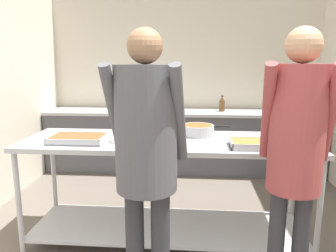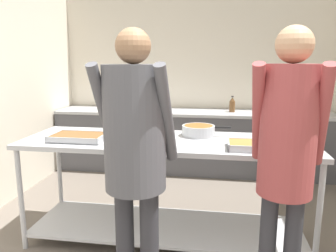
{
  "view_description": "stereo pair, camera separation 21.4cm",
  "coord_description": "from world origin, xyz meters",
  "px_view_note": "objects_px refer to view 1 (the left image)",
  "views": [
    {
      "loc": [
        0.15,
        -1.2,
        1.61
      ],
      "look_at": [
        -0.07,
        1.65,
        1.04
      ],
      "focal_mm": 35.0,
      "sensor_mm": 36.0,
      "label": 1
    },
    {
      "loc": [
        0.36,
        -1.17,
        1.61
      ],
      "look_at": [
        -0.07,
        1.65,
        1.04
      ],
      "focal_mm": 35.0,
      "sensor_mm": 36.0,
      "label": 2
    }
  ],
  "objects_px": {
    "serving_tray_roast": "(78,139)",
    "serving_tray_vegetables": "(259,144)",
    "guest_serving_left": "(146,144)",
    "water_bottle": "(222,104)",
    "broccoli_bowl": "(157,136)",
    "guest_serving_right": "(296,142)",
    "plate_stack": "(125,139)",
    "sauce_pan": "(198,130)"
  },
  "relations": [
    {
      "from": "sauce_pan",
      "to": "serving_tray_vegetables",
      "type": "height_order",
      "value": "sauce_pan"
    },
    {
      "from": "guest_serving_right",
      "to": "water_bottle",
      "type": "height_order",
      "value": "guest_serving_right"
    },
    {
      "from": "serving_tray_roast",
      "to": "broccoli_bowl",
      "type": "xyz_separation_m",
      "value": [
        0.65,
        0.1,
        0.01
      ]
    },
    {
      "from": "broccoli_bowl",
      "to": "sauce_pan",
      "type": "xyz_separation_m",
      "value": [
        0.35,
        0.23,
        0.01
      ]
    },
    {
      "from": "plate_stack",
      "to": "guest_serving_right",
      "type": "height_order",
      "value": "guest_serving_right"
    },
    {
      "from": "water_bottle",
      "to": "sauce_pan",
      "type": "bearing_deg",
      "value": -101.52
    },
    {
      "from": "broccoli_bowl",
      "to": "water_bottle",
      "type": "height_order",
      "value": "water_bottle"
    },
    {
      "from": "guest_serving_right",
      "to": "sauce_pan",
      "type": "bearing_deg",
      "value": 120.55
    },
    {
      "from": "guest_serving_right",
      "to": "serving_tray_roast",
      "type": "bearing_deg",
      "value": 157.78
    },
    {
      "from": "serving_tray_vegetables",
      "to": "guest_serving_left",
      "type": "height_order",
      "value": "guest_serving_left"
    },
    {
      "from": "guest_serving_left",
      "to": "broccoli_bowl",
      "type": "bearing_deg",
      "value": 91.96
    },
    {
      "from": "sauce_pan",
      "to": "guest_serving_right",
      "type": "xyz_separation_m",
      "value": [
        0.57,
        -0.97,
        0.14
      ]
    },
    {
      "from": "sauce_pan",
      "to": "water_bottle",
      "type": "distance_m",
      "value": 1.83
    },
    {
      "from": "serving_tray_vegetables",
      "to": "guest_serving_left",
      "type": "relative_size",
      "value": 0.25
    },
    {
      "from": "broccoli_bowl",
      "to": "guest_serving_right",
      "type": "xyz_separation_m",
      "value": [
        0.93,
        -0.74,
        0.15
      ]
    },
    {
      "from": "serving_tray_roast",
      "to": "serving_tray_vegetables",
      "type": "xyz_separation_m",
      "value": [
        1.48,
        -0.06,
        -0.0
      ]
    },
    {
      "from": "broccoli_bowl",
      "to": "serving_tray_roast",
      "type": "bearing_deg",
      "value": -171.54
    },
    {
      "from": "plate_stack",
      "to": "water_bottle",
      "type": "xyz_separation_m",
      "value": [
        0.98,
        2.07,
        0.03
      ]
    },
    {
      "from": "guest_serving_left",
      "to": "guest_serving_right",
      "type": "relative_size",
      "value": 1.0
    },
    {
      "from": "plate_stack",
      "to": "broccoli_bowl",
      "type": "height_order",
      "value": "broccoli_bowl"
    },
    {
      "from": "guest_serving_right",
      "to": "water_bottle",
      "type": "relative_size",
      "value": 7.98
    },
    {
      "from": "broccoli_bowl",
      "to": "guest_serving_right",
      "type": "height_order",
      "value": "guest_serving_right"
    },
    {
      "from": "guest_serving_right",
      "to": "plate_stack",
      "type": "bearing_deg",
      "value": 149.73
    },
    {
      "from": "sauce_pan",
      "to": "serving_tray_vegetables",
      "type": "bearing_deg",
      "value": -39.31
    },
    {
      "from": "water_bottle",
      "to": "serving_tray_roast",
      "type": "bearing_deg",
      "value": -122.93
    },
    {
      "from": "guest_serving_left",
      "to": "water_bottle",
      "type": "distance_m",
      "value": 2.9
    },
    {
      "from": "serving_tray_roast",
      "to": "broccoli_bowl",
      "type": "distance_m",
      "value": 0.66
    },
    {
      "from": "plate_stack",
      "to": "guest_serving_right",
      "type": "bearing_deg",
      "value": -30.27
    },
    {
      "from": "guest_serving_left",
      "to": "water_bottle",
      "type": "height_order",
      "value": "guest_serving_left"
    },
    {
      "from": "sauce_pan",
      "to": "plate_stack",
      "type": "bearing_deg",
      "value": -155.76
    },
    {
      "from": "serving_tray_vegetables",
      "to": "guest_serving_right",
      "type": "height_order",
      "value": "guest_serving_right"
    },
    {
      "from": "plate_stack",
      "to": "guest_serving_left",
      "type": "relative_size",
      "value": 0.14
    },
    {
      "from": "serving_tray_roast",
      "to": "broccoli_bowl",
      "type": "height_order",
      "value": "broccoli_bowl"
    },
    {
      "from": "guest_serving_left",
      "to": "sauce_pan",
      "type": "bearing_deg",
      "value": 72.33
    },
    {
      "from": "water_bottle",
      "to": "guest_serving_right",
      "type": "bearing_deg",
      "value": -85.65
    },
    {
      "from": "plate_stack",
      "to": "guest_serving_right",
      "type": "xyz_separation_m",
      "value": [
        1.19,
        -0.7,
        0.17
      ]
    },
    {
      "from": "sauce_pan",
      "to": "guest_serving_left",
      "type": "bearing_deg",
      "value": -107.67
    },
    {
      "from": "serving_tray_vegetables",
      "to": "guest_serving_right",
      "type": "relative_size",
      "value": 0.25
    },
    {
      "from": "plate_stack",
      "to": "sauce_pan",
      "type": "xyz_separation_m",
      "value": [
        0.62,
        0.28,
        0.03
      ]
    },
    {
      "from": "guest_serving_left",
      "to": "guest_serving_right",
      "type": "distance_m",
      "value": 0.9
    },
    {
      "from": "broccoli_bowl",
      "to": "sauce_pan",
      "type": "relative_size",
      "value": 0.46
    },
    {
      "from": "serving_tray_roast",
      "to": "guest_serving_left",
      "type": "distance_m",
      "value": 0.98
    }
  ]
}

